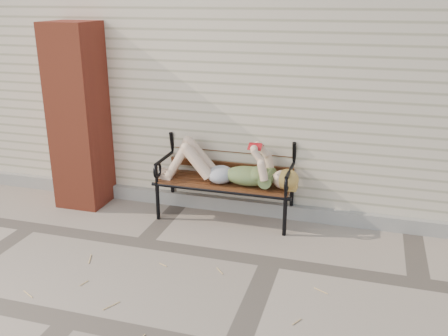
% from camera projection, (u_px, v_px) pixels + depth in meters
% --- Properties ---
extents(ground, '(80.00, 80.00, 0.00)m').
position_uv_depth(ground, '(271.00, 262.00, 4.45)').
color(ground, gray).
rests_on(ground, ground).
extents(house_wall, '(8.00, 4.00, 3.00)m').
position_uv_depth(house_wall, '(318.00, 54.00, 6.67)').
color(house_wall, beige).
rests_on(house_wall, ground).
extents(foundation_strip, '(8.00, 0.10, 0.15)m').
position_uv_depth(foundation_strip, '(289.00, 211.00, 5.30)').
color(foundation_strip, gray).
rests_on(foundation_strip, ground).
extents(brick_pillar, '(0.50, 0.50, 2.00)m').
position_uv_depth(brick_pillar, '(79.00, 117.00, 5.41)').
color(brick_pillar, '#9A3922').
rests_on(brick_pillar, ground).
extents(garden_bench, '(1.53, 0.61, 0.99)m').
position_uv_depth(garden_bench, '(227.00, 166.00, 5.21)').
color(garden_bench, black).
rests_on(garden_bench, ground).
extents(reading_woman, '(1.44, 0.33, 0.45)m').
position_uv_depth(reading_woman, '(225.00, 167.00, 5.09)').
color(reading_woman, '#093C44').
rests_on(reading_woman, ground).
extents(straw_scatter, '(2.63, 1.42, 0.01)m').
position_uv_depth(straw_scatter, '(207.00, 322.00, 3.62)').
color(straw_scatter, tan).
rests_on(straw_scatter, ground).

